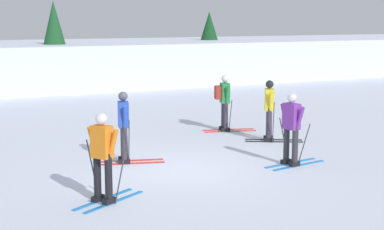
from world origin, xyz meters
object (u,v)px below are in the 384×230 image
(skier_blue, at_px, (124,125))
(conifer_far_left, at_px, (209,39))
(skier_green, at_px, (224,100))
(conifer_far_centre, at_px, (54,36))
(skier_purple, at_px, (292,127))
(skier_orange, at_px, (103,155))
(skier_yellow, at_px, (269,109))

(skier_blue, bearing_deg, conifer_far_left, 56.94)
(skier_green, bearing_deg, conifer_far_left, 64.25)
(conifer_far_centre, bearing_deg, skier_blue, -96.83)
(skier_blue, bearing_deg, conifer_far_centre, 83.17)
(skier_purple, xyz_separation_m, skier_blue, (-3.41, 1.94, 0.00))
(conifer_far_centre, bearing_deg, conifer_far_left, 10.52)
(skier_blue, distance_m, skier_green, 4.72)
(conifer_far_left, bearing_deg, skier_blue, -123.06)
(skier_blue, distance_m, conifer_far_centre, 15.46)
(conifer_far_left, distance_m, conifer_far_centre, 9.38)
(skier_purple, distance_m, skier_orange, 4.84)
(skier_yellow, xyz_separation_m, conifer_far_left, (6.58, 16.36, 1.31))
(conifer_far_left, relative_size, conifer_far_centre, 0.89)
(skier_yellow, height_order, skier_blue, same)
(skier_purple, distance_m, conifer_far_centre, 17.35)
(skier_yellow, relative_size, skier_blue, 1.00)
(skier_purple, bearing_deg, skier_yellow, 67.39)
(skier_orange, distance_m, skier_blue, 3.06)
(skier_orange, bearing_deg, skier_yellow, 29.89)
(skier_yellow, height_order, skier_green, same)
(skier_yellow, distance_m, conifer_far_centre, 14.97)
(skier_blue, relative_size, skier_green, 1.00)
(skier_purple, bearing_deg, conifer_far_centre, 95.26)
(skier_blue, relative_size, conifer_far_left, 0.46)
(conifer_far_left, bearing_deg, skier_yellow, -111.89)
(skier_yellow, xyz_separation_m, skier_blue, (-4.47, -0.61, -0.00))
(conifer_far_left, xyz_separation_m, conifer_far_centre, (-9.22, -1.71, 0.30))
(skier_yellow, relative_size, conifer_far_left, 0.46)
(skier_orange, height_order, skier_yellow, same)
(skier_purple, height_order, skier_orange, same)
(skier_green, xyz_separation_m, conifer_far_left, (7.01, 14.53, 1.27))
(skier_yellow, bearing_deg, conifer_far_left, 68.11)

